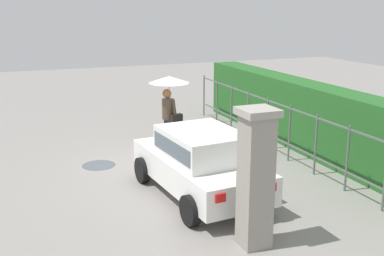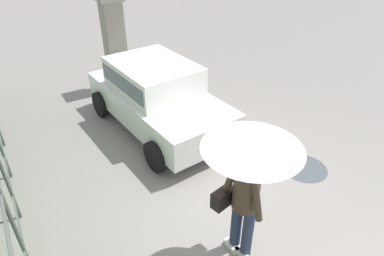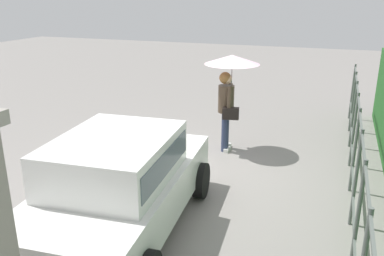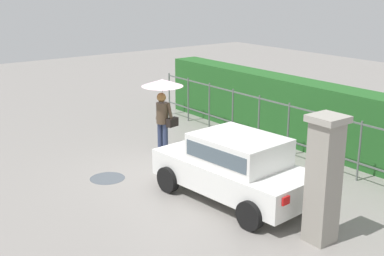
{
  "view_description": "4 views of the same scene",
  "coord_description": "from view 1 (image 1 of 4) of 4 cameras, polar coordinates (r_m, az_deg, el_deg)",
  "views": [
    {
      "loc": [
        11.23,
        -3.69,
        4.04
      ],
      "look_at": [
        0.64,
        0.53,
        1.06
      ],
      "focal_mm": 44.43,
      "sensor_mm": 36.0,
      "label": 1
    },
    {
      "loc": [
        -3.56,
        2.74,
        4.02
      ],
      "look_at": [
        0.26,
        0.42,
        1.18
      ],
      "focal_mm": 31.18,
      "sensor_mm": 36.0,
      "label": 2
    },
    {
      "loc": [
        6.75,
        2.74,
        3.27
      ],
      "look_at": [
        0.33,
        0.37,
        0.98
      ],
      "focal_mm": 37.64,
      "sensor_mm": 36.0,
      "label": 3
    },
    {
      "loc": [
        10.21,
        -7.06,
        4.7
      ],
      "look_at": [
        0.68,
        0.11,
        1.25
      ],
      "focal_mm": 48.24,
      "sensor_mm": 36.0,
      "label": 4
    }
  ],
  "objects": [
    {
      "name": "fence_section",
      "position": [
        13.17,
        10.27,
        0.28
      ],
      "size": [
        10.34,
        0.05,
        1.5
      ],
      "color": "#59605B",
      "rests_on": "ground"
    },
    {
      "name": "gate_pillar",
      "position": [
        8.02,
        7.64,
        -5.89
      ],
      "size": [
        0.6,
        0.6,
        2.42
      ],
      "color": "gray",
      "rests_on": "ground"
    },
    {
      "name": "ground_plane",
      "position": [
        12.5,
        -3.36,
        -4.23
      ],
      "size": [
        40.0,
        40.0,
        0.0
      ],
      "primitive_type": "plane",
      "color": "gray"
    },
    {
      "name": "car",
      "position": [
        10.17,
        1.02,
        -3.89
      ],
      "size": [
        3.85,
        2.12,
        1.48
      ],
      "rotation": [
        0.0,
        0.0,
        3.23
      ],
      "color": "white",
      "rests_on": "ground"
    },
    {
      "name": "hedge_row",
      "position": [
        13.72,
        14.09,
        1.2
      ],
      "size": [
        11.29,
        0.9,
        1.9
      ],
      "primitive_type": "cube",
      "color": "#235B23",
      "rests_on": "ground"
    },
    {
      "name": "pedestrian",
      "position": [
        13.5,
        -2.78,
        4.22
      ],
      "size": [
        1.15,
        1.15,
        2.07
      ],
      "rotation": [
        0.0,
        0.0,
        1.77
      ],
      "color": "#2D3856",
      "rests_on": "ground"
    },
    {
      "name": "puddle_near",
      "position": [
        12.55,
        -11.13,
        -4.4
      ],
      "size": [
        0.86,
        0.86,
        0.0
      ],
      "primitive_type": "cylinder",
      "color": "#4C545B",
      "rests_on": "ground"
    }
  ]
}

